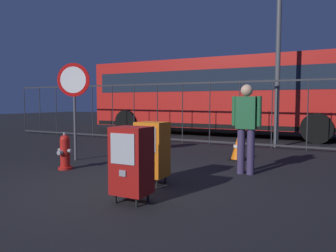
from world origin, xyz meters
name	(u,v)px	position (x,y,z in m)	size (l,w,h in m)	color
ground_plane	(117,186)	(0.00, 0.00, 0.00)	(60.00, 60.00, 0.00)	black
fire_hydrant	(65,152)	(-1.72, 0.60, 0.35)	(0.33, 0.31, 0.75)	red
newspaper_box_primary	(132,160)	(0.68, -0.59, 0.57)	(0.48, 0.42, 1.02)	black
newspaper_box_secondary	(152,149)	(0.41, 0.43, 0.57)	(0.48, 0.42, 1.02)	black
stop_sign	(74,91)	(-2.26, 1.47, 1.60)	(0.71, 0.31, 2.23)	#4C4F54
pedestrian	(246,124)	(1.60, 1.84, 0.95)	(0.55, 0.22, 1.67)	#382D51
traffic_cone	(237,149)	(1.07, 3.19, 0.26)	(0.36, 0.36, 0.53)	black
fence_barrier	(224,113)	(0.00, 5.53, 1.02)	(18.03, 0.04, 2.00)	#2D2D33
bus_near	(220,93)	(-1.17, 8.53, 1.71)	(10.52, 2.86, 3.00)	red
bus_far	(216,95)	(-3.01, 13.33, 1.71)	(10.56, 2.98, 3.00)	gold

